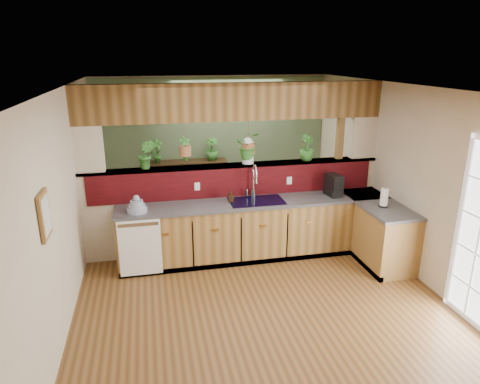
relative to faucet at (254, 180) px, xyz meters
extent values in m
cube|color=brown|center=(-0.24, -1.12, -1.18)|extent=(4.60, 7.00, 0.01)
cube|color=brown|center=(-0.24, -1.12, 1.42)|extent=(4.60, 7.00, 0.01)
cube|color=beige|center=(-0.24, 2.38, 0.12)|extent=(4.60, 0.02, 2.60)
cube|color=beige|center=(-2.54, -1.12, 0.12)|extent=(0.02, 7.00, 2.60)
cube|color=beige|center=(2.06, -1.12, 0.12)|extent=(0.02, 7.00, 2.60)
cube|color=beige|center=(-0.24, 0.23, -0.51)|extent=(4.60, 0.15, 1.35)
cube|color=#3F080C|center=(-0.24, 0.14, -0.06)|extent=(4.40, 0.02, 0.45)
cube|color=brown|center=(-0.24, 0.23, 0.19)|extent=(4.60, 0.21, 0.04)
cube|color=brown|center=(-0.24, 0.23, 1.14)|extent=(4.60, 0.15, 0.55)
cube|color=beige|center=(-2.34, 0.23, 0.52)|extent=(0.40, 0.15, 0.70)
cube|color=beige|center=(1.86, 0.23, 0.52)|extent=(0.40, 0.15, 0.70)
cube|color=brown|center=(1.46, 0.23, 0.12)|extent=(0.10, 0.10, 2.60)
cube|color=brown|center=(-0.24, 0.23, 0.19)|extent=(4.60, 0.21, 0.04)
cube|color=brown|center=(-0.24, 0.23, 1.14)|extent=(4.60, 0.15, 0.55)
cube|color=#4D6444|center=(-0.24, 2.36, 0.12)|extent=(4.55, 0.02, 2.55)
cube|color=brown|center=(0.01, -0.15, -0.75)|extent=(4.10, 0.60, 0.86)
cube|color=#424246|center=(0.01, -0.15, -0.30)|extent=(4.14, 0.64, 0.04)
cube|color=brown|center=(1.76, -0.59, -0.75)|extent=(0.60, 1.48, 0.86)
cube|color=#424246|center=(1.76, -0.59, -0.30)|extent=(0.64, 1.52, 0.04)
cube|color=brown|center=(1.76, -0.15, -0.75)|extent=(0.60, 0.60, 0.86)
cube|color=#424246|center=(1.76, -0.15, -0.30)|extent=(0.64, 0.64, 0.04)
cube|color=black|center=(0.01, -0.42, -1.14)|extent=(4.10, 0.06, 0.08)
cube|color=black|center=(1.49, -0.59, -1.14)|extent=(0.06, 1.48, 0.08)
cube|color=white|center=(-1.72, -0.46, -0.73)|extent=(0.58, 0.02, 0.82)
cube|color=#B7B7B2|center=(-1.72, -0.48, -0.38)|extent=(0.54, 0.01, 0.05)
cube|color=black|center=(0.01, -0.15, -0.30)|extent=(0.82, 0.50, 0.03)
cube|color=black|center=(-0.18, -0.15, -0.38)|extent=(0.34, 0.40, 0.16)
cube|color=black|center=(0.20, -0.15, -0.38)|extent=(0.34, 0.40, 0.16)
cube|color=brown|center=(-2.52, -1.92, 0.37)|extent=(0.03, 0.35, 0.45)
cube|color=silver|center=(-2.50, -1.92, 0.37)|extent=(0.01, 0.27, 0.37)
cylinder|color=#B7B7B2|center=(0.01, 0.05, -0.23)|extent=(0.08, 0.08, 0.11)
cylinder|color=#B7B7B2|center=(0.01, 0.05, -0.03)|extent=(0.03, 0.03, 0.31)
torus|color=#B7B7B2|center=(0.01, -0.03, 0.13)|extent=(0.23, 0.03, 0.23)
cylinder|color=#B7B7B2|center=(0.01, -0.13, 0.05)|extent=(0.03, 0.03, 0.13)
cylinder|color=#B7B7B2|center=(-0.10, 0.05, -0.20)|extent=(0.03, 0.03, 0.11)
cylinder|color=#8895B0|center=(-1.73, -0.25, -0.25)|extent=(0.28, 0.28, 0.06)
cylinder|color=#8895B0|center=(-1.73, -0.25, -0.19)|extent=(0.23, 0.23, 0.05)
cylinder|color=#8895B0|center=(-1.73, -0.25, -0.14)|extent=(0.18, 0.18, 0.05)
sphere|color=#8895B0|center=(-1.73, -0.25, -0.08)|extent=(0.09, 0.09, 0.09)
imported|color=#372014|center=(-0.37, -0.09, -0.20)|extent=(0.08, 0.08, 0.18)
cube|color=black|center=(1.23, -0.15, -0.12)|extent=(0.18, 0.29, 0.33)
cube|color=black|center=(1.23, -0.25, -0.23)|extent=(0.16, 0.11, 0.11)
cylinder|color=silver|center=(1.23, -0.22, -0.18)|extent=(0.09, 0.09, 0.09)
cylinder|color=black|center=(1.73, -0.77, -0.27)|extent=(0.13, 0.13, 0.02)
cylinder|color=#B7B7B2|center=(1.73, -0.77, -0.14)|extent=(0.02, 0.02, 0.29)
cylinder|color=white|center=(1.73, -0.77, -0.14)|extent=(0.11, 0.11, 0.25)
cylinder|color=silver|center=(-0.04, 0.23, 0.36)|extent=(0.18, 0.18, 0.30)
sphere|color=silver|center=(-0.04, 0.23, 0.53)|extent=(0.16, 0.16, 0.16)
imported|color=#2A6623|center=(-1.56, 0.23, 0.42)|extent=(0.27, 0.23, 0.43)
imported|color=#2A6623|center=(0.91, 0.23, 0.41)|extent=(0.30, 0.30, 0.40)
cylinder|color=brown|center=(-0.99, 0.23, 0.69)|extent=(0.01, 0.01, 0.36)
cylinder|color=brown|center=(-0.99, 0.23, 0.45)|extent=(0.17, 0.17, 0.15)
imported|color=#2A6623|center=(-0.99, 0.23, 0.67)|extent=(0.23, 0.20, 0.37)
cylinder|color=brown|center=(-0.03, 0.23, 0.69)|extent=(0.01, 0.01, 0.36)
cylinder|color=brown|center=(-0.03, 0.23, 0.45)|extent=(0.20, 0.20, 0.17)
imported|color=#2A6623|center=(-0.03, 0.23, 0.70)|extent=(0.46, 0.42, 0.42)
cube|color=black|center=(-0.79, 2.13, -0.68)|extent=(1.53, 0.46, 1.01)
imported|color=#2A6623|center=(-1.37, 2.13, 0.05)|extent=(0.25, 0.18, 0.46)
imported|color=#2A6623|center=(-0.31, 2.13, 0.04)|extent=(0.31, 0.31, 0.43)
imported|color=#2A6623|center=(0.60, 1.25, -0.78)|extent=(0.81, 0.73, 0.80)
camera|label=1|loc=(-1.52, -5.99, 1.82)|focal=32.00mm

